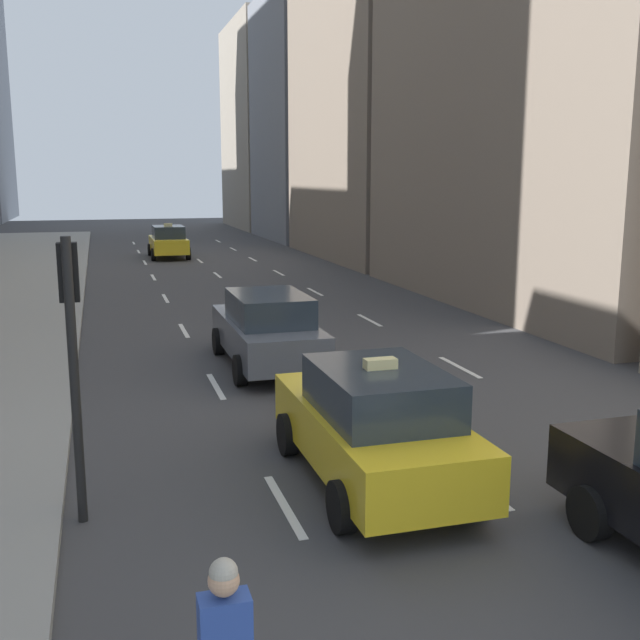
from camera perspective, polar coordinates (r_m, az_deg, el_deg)
lane_markings at (r=24.90m, az=-4.67°, el=0.89°), size 5.72×56.00×0.01m
taxi_lead at (r=10.61m, az=4.17°, el=-7.90°), size 2.02×4.40×1.87m
taxi_second at (r=41.36m, az=-11.48°, el=5.88°), size 2.02×4.40×1.87m
sedan_black_near at (r=17.07m, az=-4.03°, el=-0.70°), size 2.02×4.73×1.73m
traffic_light_pole at (r=9.60m, az=-18.39°, el=-0.97°), size 0.24×0.42×3.60m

